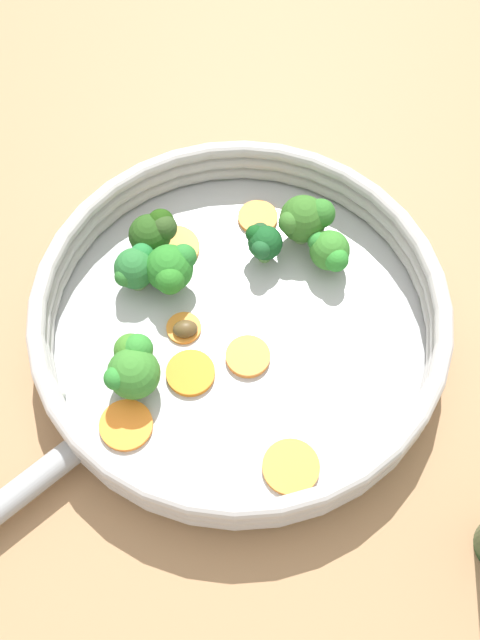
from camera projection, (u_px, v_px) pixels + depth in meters
ground_plane at (240, 334)px, 0.66m from camera, size 4.00×4.00×0.00m
skillet at (240, 331)px, 0.65m from camera, size 0.34×0.34×0.01m
skillet_rim_wall at (240, 316)px, 0.63m from camera, size 0.35×0.35×0.05m
skillet_rivet_left at (60, 395)px, 0.62m from camera, size 0.01×0.01×0.01m
skillet_rivet_right at (131, 483)px, 0.58m from camera, size 0.01×0.01×0.01m
carrot_slice_0 at (174, 248)px, 0.69m from camera, size 0.05×0.05×0.00m
carrot_slice_1 at (191, 373)px, 0.63m from camera, size 0.05×0.05×0.01m
carrot_slice_2 at (248, 357)px, 0.63m from camera, size 0.05×0.05×0.01m
carrot_slice_3 at (184, 328)px, 0.65m from camera, size 0.03×0.03×0.00m
carrot_slice_4 at (126, 425)px, 0.61m from camera, size 0.05×0.05×0.00m
carrot_slice_5 at (291, 467)px, 0.59m from camera, size 0.06×0.06×0.01m
carrot_slice_6 at (258, 217)px, 0.70m from camera, size 0.05×0.05×0.00m
broccoli_floret_0 at (305, 219)px, 0.67m from camera, size 0.05×0.04×0.05m
broccoli_floret_1 at (171, 269)px, 0.64m from camera, size 0.05×0.05×0.05m
broccoli_floret_2 at (154, 232)px, 0.66m from camera, size 0.04×0.04×0.05m
broccoli_floret_3 at (328, 250)px, 0.66m from camera, size 0.04×0.04×0.04m
broccoli_floret_4 at (135, 268)px, 0.65m from camera, size 0.04×0.04×0.04m
broccoli_floret_5 at (131, 364)px, 0.60m from camera, size 0.05×0.05×0.05m
broccoli_floret_6 at (263, 242)px, 0.66m from camera, size 0.03×0.04×0.04m
mushroom_piece_0 at (185, 329)px, 0.64m from camera, size 0.03×0.02×0.01m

